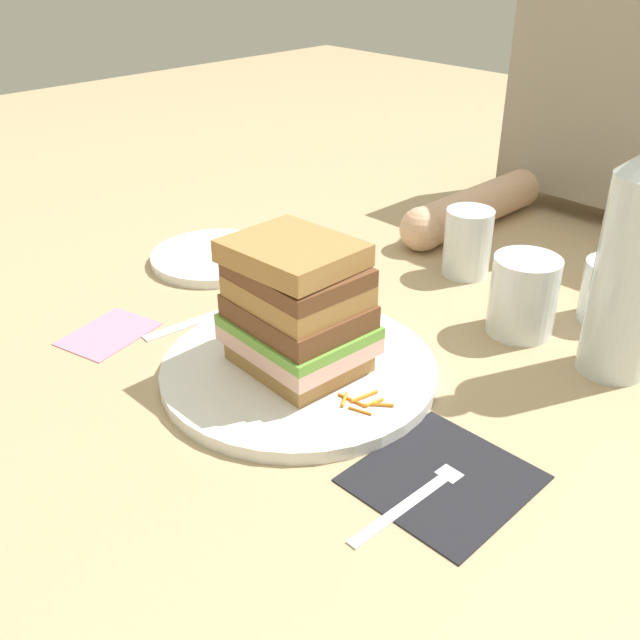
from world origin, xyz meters
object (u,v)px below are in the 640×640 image
object	(u,v)px
napkin_dark	(443,478)
knife	(216,314)
main_plate	(299,370)
empty_tumbler_1	(468,243)
sandwich	(297,308)
side_plate	(215,257)
fork	(426,488)
water_bottle	(633,261)
juice_glass	(523,299)
empty_tumbler_0	(610,292)
napkin_pink	(109,333)

from	to	relation	value
napkin_dark	knife	xyz separation A→B (m)	(-0.37, 0.04, 0.00)
main_plate	empty_tumbler_1	xyz separation A→B (m)	(-0.03, 0.32, 0.04)
main_plate	sandwich	distance (m)	0.07
side_plate	fork	bearing A→B (deg)	-17.09
water_bottle	side_plate	bearing A→B (deg)	-165.17
knife	juice_glass	world-z (taller)	juice_glass
empty_tumbler_0	empty_tumbler_1	distance (m)	0.19
knife	side_plate	distance (m)	0.15
side_plate	empty_tumbler_1	bearing A→B (deg)	39.45
water_bottle	side_plate	xyz separation A→B (m)	(-0.50, -0.13, -0.12)
knife	water_bottle	distance (m)	0.46
main_plate	water_bottle	size ratio (longest dim) A/B	1.01
juice_glass	side_plate	xyz separation A→B (m)	(-0.39, -0.13, -0.03)
juice_glass	side_plate	world-z (taller)	juice_glass
empty_tumbler_1	side_plate	distance (m)	0.34
juice_glass	sandwich	bearing A→B (deg)	-113.67
sandwich	napkin_pink	size ratio (longest dim) A/B	1.39
sandwich	knife	size ratio (longest dim) A/B	0.69
empty_tumbler_0	sandwich	bearing A→B (deg)	-115.42
water_bottle	side_plate	world-z (taller)	water_bottle
knife	napkin_pink	xyz separation A→B (m)	(-0.05, -0.12, -0.00)
empty_tumbler_1	side_plate	size ratio (longest dim) A/B	0.51
napkin_dark	napkin_pink	xyz separation A→B (m)	(-0.41, -0.08, -0.00)
knife	empty_tumbler_0	world-z (taller)	empty_tumbler_0
napkin_dark	empty_tumbler_1	xyz separation A→B (m)	(-0.23, 0.34, 0.04)
fork	napkin_pink	distance (m)	0.42
empty_tumbler_1	sandwich	bearing A→B (deg)	-85.14
side_plate	juice_glass	bearing A→B (deg)	18.74
napkin_dark	water_bottle	distance (m)	0.29
napkin_dark	empty_tumbler_0	xyz separation A→B (m)	(-0.04, 0.36, 0.03)
napkin_dark	napkin_pink	distance (m)	0.42
fork	juice_glass	bearing A→B (deg)	108.47
side_plate	sandwich	bearing A→B (deg)	-20.74
juice_glass	water_bottle	bearing A→B (deg)	-0.07
side_plate	empty_tumbler_0	bearing A→B (deg)	27.19
water_bottle	napkin_pink	xyz separation A→B (m)	(-0.43, -0.34, -0.12)
sandwich	napkin_dark	world-z (taller)	sandwich
fork	empty_tumbler_0	size ratio (longest dim) A/B	2.29
sandwich	napkin_dark	xyz separation A→B (m)	(0.20, -0.02, -0.08)
sandwich	napkin_pink	xyz separation A→B (m)	(-0.21, -0.10, -0.08)
empty_tumbler_1	napkin_pink	size ratio (longest dim) A/B	0.89
napkin_dark	empty_tumbler_1	bearing A→B (deg)	123.81
fork	side_plate	size ratio (longest dim) A/B	0.96
fork	napkin_pink	bearing A→B (deg)	-172.18
empty_tumbler_0	napkin_pink	bearing A→B (deg)	-130.42
main_plate	napkin_pink	size ratio (longest dim) A/B	2.84
knife	empty_tumbler_0	bearing A→B (deg)	44.72
fork	water_bottle	xyz separation A→B (m)	(0.02, 0.28, 0.12)
main_plate	fork	bearing A→B (deg)	-11.74
sandwich	water_bottle	bearing A→B (deg)	48.24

